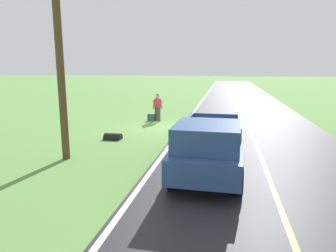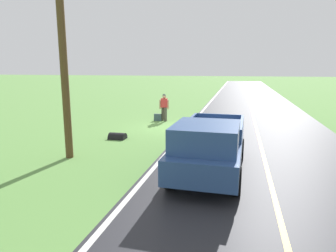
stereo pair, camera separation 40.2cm
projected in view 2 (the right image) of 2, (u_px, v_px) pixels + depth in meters
name	position (u px, v px, depth m)	size (l,w,h in m)	color
ground_plane	(174.00, 127.00, 17.47)	(200.00, 200.00, 0.00)	#609347
road_surface	(257.00, 131.00, 16.43)	(7.95, 120.00, 0.00)	#28282D
lane_edge_line	(188.00, 128.00, 17.28)	(0.16, 117.60, 0.00)	silver
lane_centre_line	(257.00, 131.00, 16.43)	(0.14, 117.60, 0.00)	gold
hitchhiker_walking	(164.00, 106.00, 19.37)	(0.62, 0.51, 1.75)	#4C473D
suitcase_carried	(158.00, 117.00, 19.49)	(0.20, 0.46, 0.45)	#384C56
pickup_truck_passing	(209.00, 146.00, 9.61)	(2.22, 5.46, 1.82)	#2D4C84
utility_pole_roadside	(63.00, 53.00, 10.88)	(0.28, 0.28, 7.85)	brown
drainage_culvert	(118.00, 139.00, 14.64)	(0.60, 0.60, 0.80)	black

